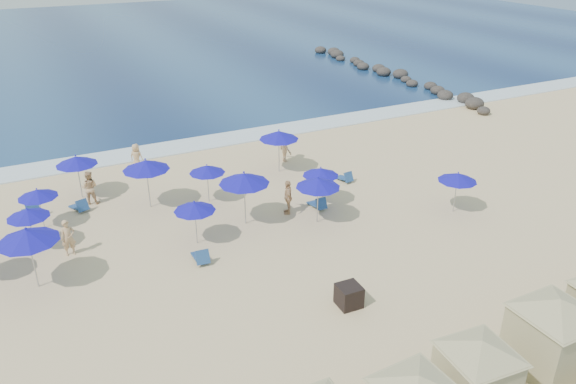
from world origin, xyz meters
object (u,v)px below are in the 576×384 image
object	(u,v)px
umbrella_2	(37,193)
umbrella_12	(194,207)
umbrella_7	(207,169)
umbrella_8	(318,183)
umbrella_3	(27,236)
umbrella_11	(458,177)
cabana_3	(554,325)
umbrella_10	(321,172)
umbrella_4	(76,161)
beachgoer_0	(68,238)
umbrella_13	(28,213)
beachgoer_2	(288,197)
cabana_2	(478,364)
beachgoer_3	(285,148)
beachgoer_1	(90,187)
beachgoer_4	(136,157)
umbrella_6	(244,178)
rock_jetty	(390,73)
trash_bin	(349,296)
umbrella_9	(279,135)
umbrella_5	(146,165)

from	to	relation	value
umbrella_2	umbrella_12	bearing A→B (deg)	-37.66
umbrella_7	umbrella_8	world-z (taller)	umbrella_8
umbrella_3	umbrella_11	world-z (taller)	umbrella_3
cabana_3	umbrella_7	distance (m)	17.38
umbrella_10	umbrella_3	bearing A→B (deg)	-174.30
umbrella_4	cabana_3	bearing A→B (deg)	-60.03
cabana_3	beachgoer_0	world-z (taller)	cabana_3
umbrella_8	umbrella_13	xyz separation A→B (m)	(-12.40, 3.41, -0.31)
umbrella_12	beachgoer_0	world-z (taller)	umbrella_12
umbrella_4	beachgoer_2	size ratio (longest dim) A/B	1.36
cabana_2	umbrella_10	xyz separation A→B (m)	(2.53, 13.64, 0.34)
umbrella_7	beachgoer_3	size ratio (longest dim) A/B	1.25
umbrella_3	beachgoer_1	size ratio (longest dim) A/B	1.52
umbrella_7	beachgoer_4	size ratio (longest dim) A/B	1.31
umbrella_8	beachgoer_0	xyz separation A→B (m)	(-11.05, 2.23, -1.26)
umbrella_6	beachgoer_3	bearing A→B (deg)	50.14
umbrella_8	umbrella_12	distance (m)	5.86
rock_jetty	beachgoer_2	world-z (taller)	beachgoer_2
umbrella_10	cabana_2	bearing A→B (deg)	-100.52
cabana_2	umbrella_2	bearing A→B (deg)	120.90
cabana_2	umbrella_12	distance (m)	13.44
umbrella_7	trash_bin	bearing A→B (deg)	-80.87
umbrella_7	umbrella_9	world-z (taller)	umbrella_9
umbrella_3	umbrella_13	bearing A→B (deg)	87.61
umbrella_11	beachgoer_3	size ratio (longest dim) A/B	1.30
umbrella_4	beachgoer_3	distance (m)	11.94
umbrella_8	umbrella_10	size ratio (longest dim) A/B	1.15
umbrella_7	beachgoer_3	world-z (taller)	umbrella_7
rock_jetty	umbrella_9	xyz separation A→B (m)	(-19.37, -15.88, 1.88)
umbrella_4	umbrella_11	xyz separation A→B (m)	(16.39, -10.08, -0.20)
umbrella_6	beachgoer_2	xyz separation A→B (m)	(2.31, 0.06, -1.48)
umbrella_8	beachgoer_0	size ratio (longest dim) A/B	1.45
cabana_2	umbrella_5	distance (m)	18.10
umbrella_13	beachgoer_1	size ratio (longest dim) A/B	1.17
trash_bin	umbrella_12	size ratio (longest dim) A/B	0.40
rock_jetty	umbrella_2	bearing A→B (deg)	-152.30
umbrella_9	umbrella_11	size ratio (longest dim) A/B	1.19
rock_jetty	cabana_3	distance (m)	39.03
umbrella_13	beachgoer_2	xyz separation A→B (m)	(11.57, -1.91, -0.91)
rock_jetty	beachgoer_1	size ratio (longest dim) A/B	15.12
umbrella_5	umbrella_3	bearing A→B (deg)	-138.97
umbrella_3	beachgoer_1	bearing A→B (deg)	65.20
umbrella_5	umbrella_4	bearing A→B (deg)	137.16
umbrella_9	umbrella_3	bearing A→B (deg)	-155.60
trash_bin	umbrella_8	bearing A→B (deg)	72.98
umbrella_5	umbrella_13	xyz separation A→B (m)	(-5.61, -1.86, -0.52)
rock_jetty	cabana_3	size ratio (longest dim) A/B	5.73
umbrella_12	umbrella_7	bearing A→B (deg)	63.47
umbrella_4	umbrella_6	distance (m)	9.31
umbrella_7	beachgoer_1	size ratio (longest dim) A/B	1.19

